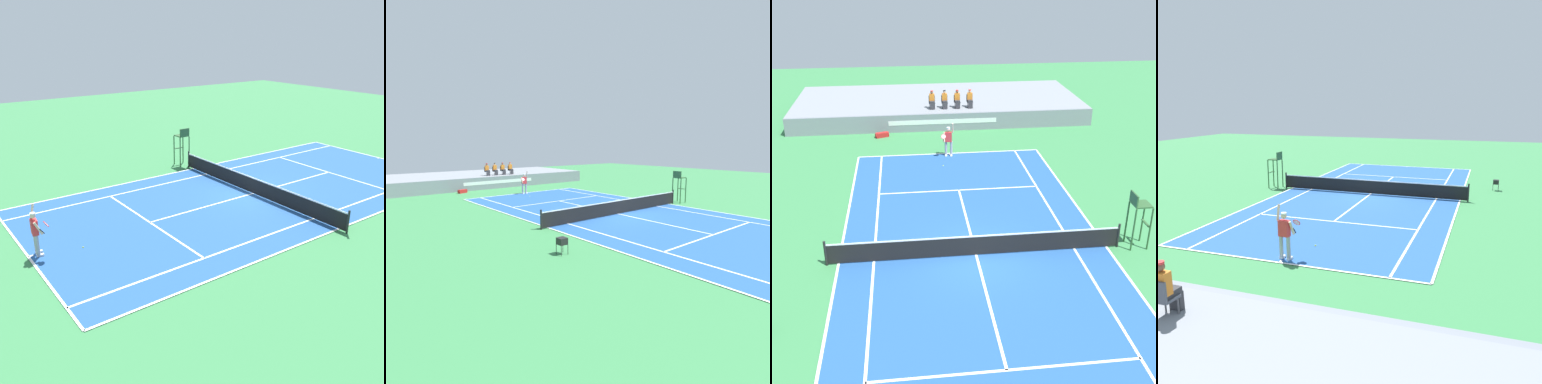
{
  "view_description": "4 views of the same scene",
  "coord_description": "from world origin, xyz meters",
  "views": [
    {
      "loc": [
        -15.91,
        15.48,
        8.34
      ],
      "look_at": [
        -0.02,
        4.03,
        1.0
      ],
      "focal_mm": 40.8,
      "sensor_mm": 36.0,
      "label": 1
    },
    {
      "loc": [
        -15.4,
        -14.28,
        4.49
      ],
      "look_at": [
        -0.02,
        4.03,
        1.0
      ],
      "focal_mm": 31.01,
      "sensor_mm": 36.0,
      "label": 2
    },
    {
      "loc": [
        -2.61,
        -17.57,
        11.04
      ],
      "look_at": [
        -0.02,
        4.03,
        1.0
      ],
      "focal_mm": 47.84,
      "sensor_mm": 36.0,
      "label": 3
    },
    {
      "loc": [
        -6.95,
        24.15,
        5.72
      ],
      "look_at": [
        -0.02,
        4.03,
        1.0
      ],
      "focal_mm": 38.09,
      "sensor_mm": 36.0,
      "label": 4
    }
  ],
  "objects": [
    {
      "name": "net",
      "position": [
        0.0,
        0.0,
        0.52
      ],
      "size": [
        11.98,
        0.1,
        1.07
      ],
      "color": "black",
      "rests_on": "ground"
    },
    {
      "name": "umpire_chair",
      "position": [
        6.67,
        0.0,
        1.56
      ],
      "size": [
        0.77,
        0.77,
        2.44
      ],
      "color": "#2D562D",
      "rests_on": "ground"
    },
    {
      "name": "tennis_player",
      "position": [
        -0.07,
        11.51,
        0.99
      ],
      "size": [
        0.8,
        0.62,
        2.08
      ],
      "color": "#9E9EA3",
      "rests_on": "ground"
    },
    {
      "name": "tennis_ball",
      "position": [
        -0.54,
        9.86,
        0.03
      ],
      "size": [
        0.07,
        0.07,
        0.07
      ],
      "primitive_type": "sphere",
      "color": "#D1E533",
      "rests_on": "ground"
    },
    {
      "name": "ground_plane",
      "position": [
        0.0,
        0.0,
        0.0
      ],
      "size": [
        80.0,
        80.0,
        0.0
      ],
      "primitive_type": "plane",
      "color": "#387F47"
    },
    {
      "name": "court",
      "position": [
        0.0,
        0.0,
        0.01
      ],
      "size": [
        11.08,
        23.88,
        0.03
      ],
      "color": "#235193",
      "rests_on": "ground"
    }
  ]
}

